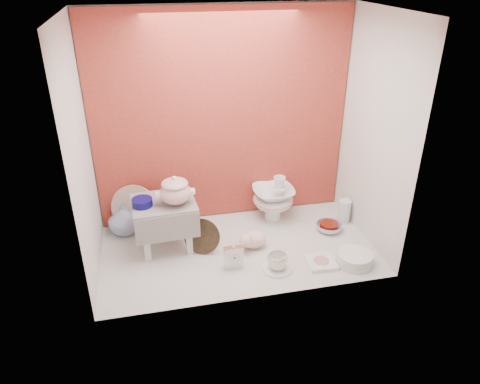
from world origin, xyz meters
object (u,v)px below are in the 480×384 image
(floral_platter, at_px, (135,209))
(blue_white_vase, at_px, (124,219))
(porcelain_tower, at_px, (273,198))
(crystal_bowl, at_px, (329,227))
(soup_tureen, at_px, (175,190))
(step_stool, at_px, (165,224))
(gold_rim_teacup, at_px, (277,261))
(dinner_plate_stack, at_px, (355,259))
(plush_pig, at_px, (254,239))
(mantel_clock, at_px, (234,256))

(floral_platter, distance_m, blue_white_vase, 0.10)
(porcelain_tower, bearing_deg, floral_platter, 177.10)
(floral_platter, relative_size, crystal_bowl, 1.89)
(blue_white_vase, bearing_deg, soup_tureen, -38.76)
(step_stool, bearing_deg, floral_platter, 124.30)
(soup_tureen, bearing_deg, gold_rim_teacup, -32.07)
(dinner_plate_stack, bearing_deg, blue_white_vase, 154.25)
(step_stool, distance_m, blue_white_vase, 0.37)
(gold_rim_teacup, xyz_separation_m, dinner_plate_stack, (0.50, -0.04, -0.03))
(gold_rim_teacup, relative_size, dinner_plate_stack, 0.53)
(crystal_bowl, distance_m, porcelain_tower, 0.45)
(gold_rim_teacup, bearing_deg, blue_white_vase, 145.24)
(floral_platter, relative_size, gold_rim_teacup, 2.74)
(plush_pig, bearing_deg, blue_white_vase, 142.64)
(blue_white_vase, bearing_deg, crystal_bowl, -11.56)
(blue_white_vase, height_order, crystal_bowl, blue_white_vase)
(floral_platter, bearing_deg, soup_tureen, -48.13)
(mantel_clock, bearing_deg, soup_tureen, 137.85)
(step_stool, distance_m, crystal_bowl, 1.16)
(soup_tureen, distance_m, crystal_bowl, 1.15)
(floral_platter, xyz_separation_m, blue_white_vase, (-0.08, -0.02, -0.06))
(gold_rim_teacup, xyz_separation_m, crystal_bowl, (0.49, 0.36, -0.03))
(floral_platter, xyz_separation_m, dinner_plate_stack, (1.35, -0.71, -0.14))
(mantel_clock, relative_size, plush_pig, 0.79)
(soup_tureen, distance_m, porcelain_tower, 0.82)
(plush_pig, height_order, crystal_bowl, plush_pig)
(plush_pig, distance_m, porcelain_tower, 0.43)
(porcelain_tower, bearing_deg, mantel_clock, -127.50)
(plush_pig, bearing_deg, step_stool, 152.68)
(dinner_plate_stack, bearing_deg, soup_tureen, 159.38)
(step_stool, xyz_separation_m, porcelain_tower, (0.80, 0.20, -0.00))
(blue_white_vase, relative_size, mantel_clock, 1.30)
(gold_rim_teacup, bearing_deg, soup_tureen, 147.93)
(soup_tureen, bearing_deg, mantel_clock, -41.74)
(blue_white_vase, height_order, mantel_clock, blue_white_vase)
(plush_pig, xyz_separation_m, porcelain_tower, (0.23, 0.35, 0.11))
(porcelain_tower, bearing_deg, blue_white_vase, 178.29)
(dinner_plate_stack, relative_size, porcelain_tower, 0.70)
(mantel_clock, bearing_deg, crystal_bowl, 19.64)
(step_stool, relative_size, gold_rim_teacup, 3.17)
(step_stool, distance_m, gold_rim_teacup, 0.78)
(soup_tureen, height_order, plush_pig, soup_tureen)
(gold_rim_teacup, distance_m, porcelain_tower, 0.64)
(step_stool, height_order, soup_tureen, soup_tureen)
(floral_platter, relative_size, dinner_plate_stack, 1.46)
(blue_white_vase, distance_m, gold_rim_teacup, 1.14)
(step_stool, height_order, crystal_bowl, step_stool)
(step_stool, height_order, plush_pig, step_stool)
(plush_pig, xyz_separation_m, dinner_plate_stack, (0.59, -0.31, -0.03))
(mantel_clock, xyz_separation_m, porcelain_tower, (0.41, 0.53, 0.08))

